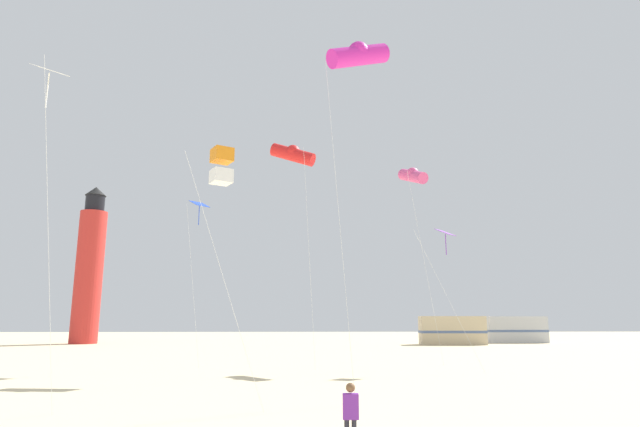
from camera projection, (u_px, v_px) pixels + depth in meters
name	position (u px, v px, depth m)	size (l,w,h in m)	color
kite_flyer_standing	(351.00, 409.00, 11.23)	(0.35, 0.52, 1.16)	#722D99
kite_diamond_violet	(446.00, 237.00, 27.61)	(2.99, 2.55, 7.22)	silver
kite_box_orange	(222.00, 166.00, 16.58)	(2.39, 1.96, 7.84)	silver
kite_diamond_blue	(199.00, 210.00, 29.27)	(1.23, 1.23, 9.05)	silver
kite_tube_scarlet	(293.00, 154.00, 27.83)	(2.58, 1.99, 11.82)	silver
kite_diamond_white	(49.00, 83.00, 15.52)	(1.54, 1.54, 10.00)	silver
kite_tube_magenta	(358.00, 55.00, 18.99)	(2.54, 2.06, 12.61)	silver
kite_tube_rainbow	(413.00, 176.00, 31.39)	(1.97, 2.59, 11.65)	silver
lighthouse_distant	(89.00, 268.00, 55.93)	(2.80, 2.80, 16.80)	red
rv_van_tan	(452.00, 330.00, 52.68)	(6.58, 2.77, 2.80)	#C6B28C
rv_van_silver	(515.00, 330.00, 56.93)	(6.46, 2.40, 2.80)	#B7BABF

